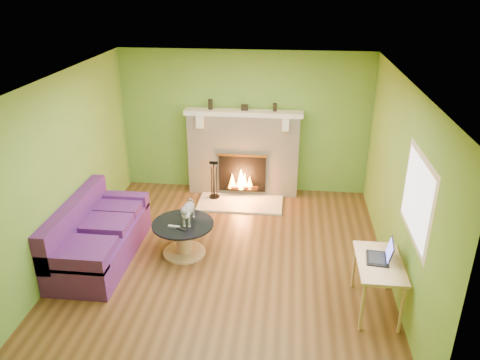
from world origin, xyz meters
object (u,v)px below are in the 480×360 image
object	(u,v)px
coffee_table	(184,236)
desk	(379,268)
cat	(188,211)
sofa	(97,237)

from	to	relation	value
coffee_table	desk	xyz separation A→B (m)	(2.59, -0.95, 0.30)
desk	coffee_table	bearing A→B (deg)	159.82
desk	cat	size ratio (longest dim) A/B	1.64
cat	sofa	bearing A→B (deg)	-166.46
coffee_table	desk	distance (m)	2.78
sofa	cat	world-z (taller)	sofa
desk	cat	xyz separation A→B (m)	(-2.51, 1.00, 0.09)
desk	cat	world-z (taller)	cat
sofa	cat	distance (m)	1.37
coffee_table	sofa	bearing A→B (deg)	-169.06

